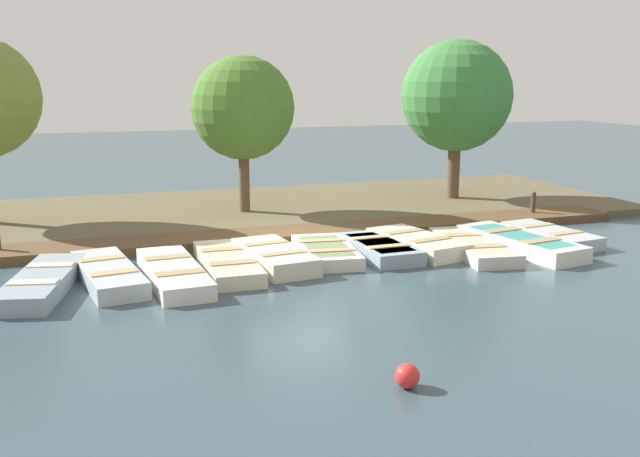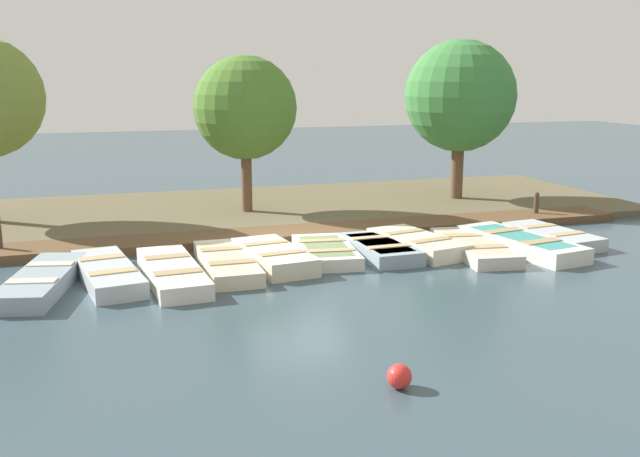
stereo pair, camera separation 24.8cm
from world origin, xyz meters
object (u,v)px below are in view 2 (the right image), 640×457
at_px(rowboat_1, 107,273).
at_px(rowboat_9, 521,243).
at_px(rowboat_8, 474,247).
at_px(mooring_post_far, 536,206).
at_px(rowboat_5, 326,252).
at_px(rowboat_3, 227,262).
at_px(rowboat_0, 42,281).
at_px(rowboat_4, 274,256).
at_px(park_tree_left, 245,108).
at_px(rowboat_7, 417,243).
at_px(rowboat_6, 379,249).
at_px(buoy, 399,376).
at_px(park_tree_center, 460,96).
at_px(rowboat_10, 552,236).
at_px(rowboat_2, 172,272).

distance_m(rowboat_1, rowboat_9, 9.76).
xyz_separation_m(rowboat_8, mooring_post_far, (-2.98, 3.75, 0.27)).
bearing_deg(rowboat_5, rowboat_3, -75.46).
height_order(rowboat_0, rowboat_4, rowboat_4).
distance_m(rowboat_1, park_tree_left, 7.85).
bearing_deg(rowboat_7, rowboat_6, -94.54).
height_order(rowboat_3, buoy, buoy).
height_order(rowboat_4, park_tree_center, park_tree_center).
xyz_separation_m(rowboat_1, rowboat_10, (-0.23, 11.07, -0.02)).
height_order(rowboat_9, rowboat_10, rowboat_9).
bearing_deg(rowboat_7, rowboat_2, -94.61).
height_order(rowboat_2, park_tree_left, park_tree_left).
bearing_deg(rowboat_0, buoy, 50.74).
relative_size(rowboat_1, park_tree_left, 0.71).
height_order(rowboat_6, rowboat_9, rowboat_9).
relative_size(rowboat_2, buoy, 10.16).
height_order(rowboat_7, park_tree_center, park_tree_center).
bearing_deg(rowboat_10, mooring_post_far, 146.90).
height_order(park_tree_left, park_tree_center, park_tree_center).
distance_m(rowboat_1, mooring_post_far, 12.64).
bearing_deg(rowboat_0, rowboat_4, 107.72).
bearing_deg(park_tree_center, rowboat_3, -56.10).
height_order(rowboat_1, rowboat_5, rowboat_1).
bearing_deg(rowboat_7, rowboat_1, -98.48).
distance_m(rowboat_9, rowboat_10, 1.43).
height_order(rowboat_8, rowboat_10, rowboat_10).
height_order(rowboat_0, rowboat_5, rowboat_0).
bearing_deg(park_tree_left, rowboat_7, 29.75).
distance_m(rowboat_3, rowboat_4, 1.10).
distance_m(rowboat_5, mooring_post_far, 7.72).
height_order(rowboat_1, rowboat_9, rowboat_9).
relative_size(mooring_post_far, park_tree_left, 0.18).
bearing_deg(rowboat_0, mooring_post_far, 115.47).
height_order(rowboat_1, mooring_post_far, mooring_post_far).
xyz_separation_m(rowboat_0, rowboat_5, (-0.68, 6.24, -0.03)).
xyz_separation_m(rowboat_1, mooring_post_far, (-2.82, 12.31, 0.24)).
relative_size(rowboat_1, rowboat_5, 1.23).
relative_size(rowboat_8, park_tree_left, 0.71).
xyz_separation_m(rowboat_5, buoy, (7.11, -1.23, 0.02)).
relative_size(rowboat_4, rowboat_7, 0.98).
xyz_separation_m(rowboat_0, rowboat_1, (-0.23, 1.27, -0.00)).
distance_m(rowboat_0, rowboat_3, 3.84).
xyz_separation_m(rowboat_5, rowboat_6, (0.17, 1.30, 0.02)).
xyz_separation_m(rowboat_2, rowboat_5, (-0.79, 3.66, -0.02)).
height_order(rowboat_0, park_tree_left, park_tree_left).
xyz_separation_m(rowboat_0, buoy, (6.43, 5.02, -0.01)).
distance_m(rowboat_8, rowboat_10, 2.54).
bearing_deg(rowboat_8, rowboat_3, -85.15).
bearing_deg(rowboat_1, rowboat_5, 86.33).
distance_m(rowboat_6, park_tree_left, 6.71).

